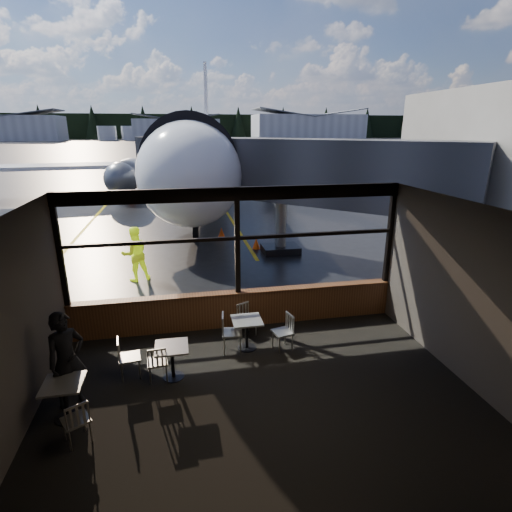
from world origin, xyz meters
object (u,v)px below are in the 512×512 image
object	(u,v)px
ground_crew	(135,254)
chair_near_e	(283,332)
cafe_table_left	(66,401)
chair_near_w	(232,333)
cafe_table_mid	(173,362)
chair_near_n	(247,320)
airliner	(201,115)
cone_nose	(256,243)
cone_extra	(221,232)
passenger	(67,360)
chair_mid_w	(130,358)
jet_bridge	(309,196)
chair_left_s	(76,420)
chair_mid_s	(157,362)
cafe_table_near	(247,334)
cone_wing	(131,200)

from	to	relation	value
ground_crew	chair_near_e	bearing A→B (deg)	105.10
cafe_table_left	chair_near_w	world-z (taller)	chair_near_w
cafe_table_mid	cafe_table_left	world-z (taller)	cafe_table_left
cafe_table_left	chair_near_n	distance (m)	4.21
airliner	cone_nose	distance (m)	15.28
chair_near_w	cone_extra	size ratio (longest dim) A/B	2.01
chair_near_w	chair_near_n	xyz separation A→B (m)	(0.45, 0.67, -0.06)
passenger	chair_near_n	bearing A→B (deg)	-9.71
chair_near_e	chair_mid_w	size ratio (longest dim) A/B	0.98
jet_bridge	cone_extra	size ratio (longest dim) A/B	23.31
cafe_table_mid	passenger	xyz separation A→B (m)	(-1.78, -0.47, 0.55)
chair_mid_w	chair_left_s	distance (m)	1.79
jet_bridge	cafe_table_left	size ratio (longest dim) A/B	14.85
chair_near_w	chair_mid_s	world-z (taller)	chair_near_w
cafe_table_near	airliner	bearing A→B (deg)	88.41
jet_bridge	cafe_table_near	world-z (taller)	jet_bridge
cafe_table_mid	cone_extra	world-z (taller)	cafe_table_mid
ground_crew	cone_wing	xyz separation A→B (m)	(-1.56, 14.54, -0.61)
chair_near_e	cafe_table_mid	bearing A→B (deg)	90.61
airliner	cafe_table_left	bearing A→B (deg)	-93.85
chair_left_s	chair_mid_w	bearing A→B (deg)	39.84
chair_mid_w	cone_extra	xyz separation A→B (m)	(3.00, 10.46, -0.20)
chair_mid_w	passenger	distance (m)	1.25
cone_extra	cone_wing	bearing A→B (deg)	116.94
chair_mid_s	ground_crew	size ratio (longest dim) A/B	0.45
cafe_table_near	cafe_table_mid	distance (m)	1.84
cafe_table_mid	cone_nose	bearing A→B (deg)	68.46
chair_near_w	cone_nose	distance (m)	8.10
chair_mid_w	cone_wing	xyz separation A→B (m)	(-1.91, 20.12, -0.15)
chair_mid_s	ground_crew	xyz separation A→B (m)	(-0.89, 5.81, 0.50)
airliner	chair_mid_s	world-z (taller)	airliner
chair_mid_s	chair_mid_w	world-z (taller)	chair_mid_w
cafe_table_near	cafe_table_mid	bearing A→B (deg)	-153.47
chair_mid_s	cone_nose	bearing A→B (deg)	61.78
passenger	cone_extra	distance (m)	11.83
cafe_table_near	cone_wing	size ratio (longest dim) A/B	1.27
cafe_table_left	chair_near_n	xyz separation A→B (m)	(3.53, 2.29, 0.04)
airliner	jet_bridge	size ratio (longest dim) A/B	3.53
airliner	chair_near_w	distance (m)	22.67
chair_mid_w	ground_crew	distance (m)	5.61
cafe_table_left	chair_left_s	world-z (taller)	chair_left_s
jet_bridge	cafe_table_left	distance (m)	11.05
cafe_table_left	chair_near_n	world-z (taller)	chair_near_n
chair_near_w	cafe_table_mid	bearing A→B (deg)	-52.48
cafe_table_mid	cone_extra	xyz separation A→B (m)	(2.17, 10.66, -0.13)
jet_bridge	cafe_table_near	size ratio (longest dim) A/B	14.72
chair_mid_w	passenger	world-z (taller)	passenger
chair_near_w	chair_near_e	bearing A→B (deg)	91.29
cafe_table_mid	chair_near_w	size ratio (longest dim) A/B	0.77
chair_near_e	chair_near_w	size ratio (longest dim) A/B	0.92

